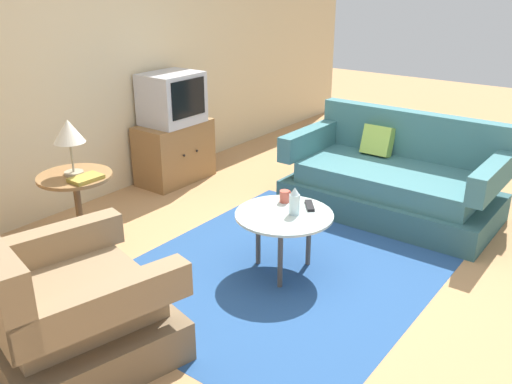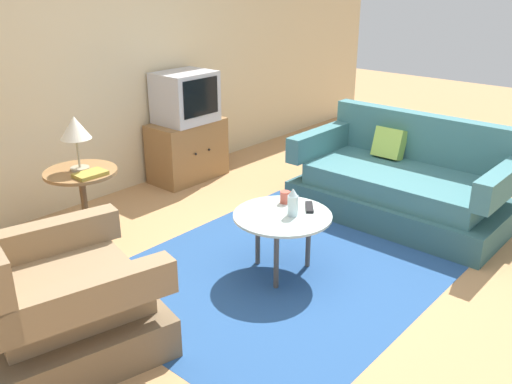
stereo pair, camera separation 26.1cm
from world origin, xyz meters
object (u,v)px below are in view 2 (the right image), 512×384
(television, at_px, (185,97))
(tv_remote_dark, at_px, (309,207))
(couch, at_px, (403,185))
(tv_stand, at_px, (188,150))
(side_table, at_px, (83,192))
(coffee_table, at_px, (282,220))
(table_lamp, at_px, (75,129))
(book, at_px, (90,174))
(armchair, at_px, (58,304))
(vase, at_px, (293,202))
(mug, at_px, (285,197))

(television, distance_m, tv_remote_dark, 2.15)
(couch, bearing_deg, tv_stand, 16.19)
(side_table, distance_m, tv_remote_dark, 1.72)
(coffee_table, xyz_separation_m, table_lamp, (-0.65, 1.43, 0.53))
(tv_remote_dark, height_order, book, book)
(tv_stand, xyz_separation_m, tv_remote_dark, (-0.67, -2.01, 0.16))
(side_table, xyz_separation_m, table_lamp, (0.01, 0.02, 0.48))
(coffee_table, distance_m, tv_remote_dark, 0.23)
(television, height_order, tv_remote_dark, television)
(table_lamp, relative_size, tv_remote_dark, 2.42)
(side_table, xyz_separation_m, book, (-0.02, -0.16, 0.18))
(armchair, height_order, tv_stand, armchair)
(tv_remote_dark, relative_size, book, 0.74)
(vase, bearing_deg, armchair, 162.64)
(armchair, distance_m, tv_remote_dark, 1.77)
(side_table, bearing_deg, television, 18.60)
(television, bearing_deg, coffee_table, -114.48)
(couch, distance_m, television, 2.26)
(television, bearing_deg, vase, -113.01)
(book, bearing_deg, mug, -52.11)
(side_table, bearing_deg, coffee_table, -64.85)
(tv_remote_dark, bearing_deg, tv_stand, -147.57)
(mug, distance_m, tv_remote_dark, 0.20)
(armchair, height_order, side_table, armchair)
(television, bearing_deg, mug, -111.16)
(side_table, relative_size, television, 1.12)
(book, bearing_deg, tv_stand, 24.69)
(couch, bearing_deg, side_table, 53.76)
(table_lamp, distance_m, tv_remote_dark, 1.80)
(side_table, bearing_deg, book, -96.01)
(couch, height_order, vase, couch)
(tv_stand, xyz_separation_m, mug, (-0.70, -1.82, 0.20))
(couch, relative_size, vase, 9.01)
(mug, bearing_deg, book, 126.86)
(armchair, xyz_separation_m, table_lamp, (0.83, 1.02, 0.65))
(table_lamp, xyz_separation_m, mug, (0.83, -1.32, -0.44))
(vase, bearing_deg, mug, 50.77)
(tv_stand, height_order, mug, tv_stand)
(table_lamp, bearing_deg, mug, -57.88)
(side_table, xyz_separation_m, tv_remote_dark, (0.87, -1.49, 0.01))
(table_lamp, bearing_deg, armchair, -129.29)
(table_lamp, height_order, vase, table_lamp)
(tv_stand, relative_size, television, 1.39)
(side_table, height_order, mug, side_table)
(couch, relative_size, table_lamp, 4.37)
(coffee_table, distance_m, side_table, 1.56)
(table_lamp, relative_size, vase, 2.06)
(vase, bearing_deg, coffee_table, 117.41)
(coffee_table, bearing_deg, tv_stand, 65.56)
(couch, height_order, book, couch)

